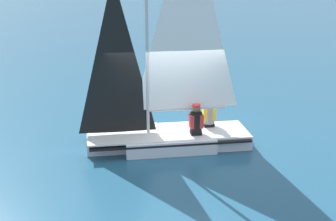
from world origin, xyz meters
name	(u,v)px	position (x,y,z in m)	size (l,w,h in m)	color
ground_plane	(168,146)	(0.00, 0.00, 0.00)	(260.00, 260.00, 0.00)	#235675
sailboat_main	(168,113)	(0.00, 0.00, 0.90)	(3.65, 4.15, 6.03)	silver
sailor_helm	(196,124)	(0.59, 0.42, 0.63)	(0.42, 0.43, 1.16)	black
sailor_crew	(209,117)	(0.44, 1.11, 0.63)	(0.42, 0.43, 1.16)	black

